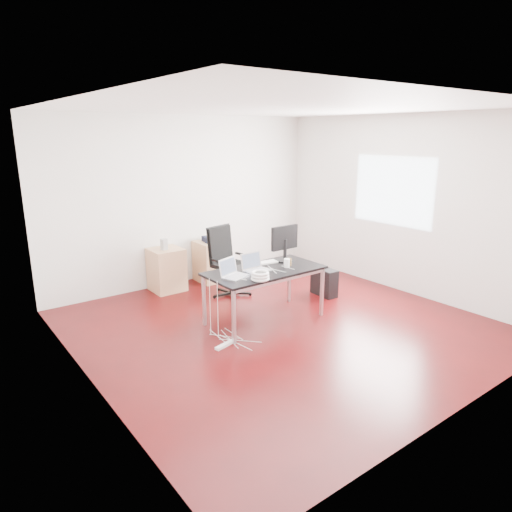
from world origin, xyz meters
TOP-DOWN VIEW (x-y plane):
  - room_shell at (0.04, 0.00)m, footprint 5.00×5.00m
  - desk at (-0.06, 0.28)m, footprint 1.60×0.80m
  - office_chair at (0.12, 1.47)m, footprint 0.56×0.58m
  - filing_cabinet_left at (-0.56, 2.23)m, footprint 0.50×0.50m
  - filing_cabinet_right at (0.30, 2.23)m, footprint 0.50×0.50m
  - pc_tower at (1.32, 0.50)m, footprint 0.23×0.46m
  - wastebasket at (0.35, 2.25)m, footprint 0.31×0.31m
  - power_strip at (-0.94, -0.07)m, footprint 0.31×0.13m
  - laptop_left at (-0.57, 0.28)m, footprint 0.39×0.34m
  - laptop_right at (-0.19, 0.31)m, footprint 0.34×0.27m
  - monitor at (0.44, 0.45)m, footprint 0.45×0.26m
  - keyboard at (0.09, 0.52)m, footprint 0.45×0.20m
  - cup_white at (0.25, 0.18)m, footprint 0.10×0.10m
  - cup_brown at (0.33, 0.23)m, footprint 0.09×0.09m
  - cable_coil at (-0.38, -0.04)m, footprint 0.24×0.24m
  - power_adapter at (-0.28, 0.07)m, footprint 0.09×0.09m
  - speaker at (-0.60, 2.18)m, footprint 0.11×0.10m
  - navy_garment at (0.32, 2.22)m, footprint 0.33×0.29m

SIDE VIEW (x-z plane):
  - power_strip at x=-0.94m, z-range 0.00..0.04m
  - wastebasket at x=0.35m, z-range 0.00..0.28m
  - pc_tower at x=1.32m, z-range 0.00..0.44m
  - filing_cabinet_left at x=-0.56m, z-range 0.00..0.70m
  - filing_cabinet_right at x=0.30m, z-range 0.00..0.70m
  - office_chair at x=0.12m, z-range 0.06..1.15m
  - desk at x=-0.06m, z-range 0.31..1.04m
  - keyboard at x=0.09m, z-range 0.73..0.75m
  - power_adapter at x=-0.28m, z-range 0.73..0.76m
  - navy_garment at x=0.32m, z-range 0.70..0.79m
  - cup_brown at x=0.33m, z-range 0.73..0.83m
  - cable_coil at x=-0.38m, z-range 0.73..0.84m
  - laptop_left at x=-0.57m, z-range 0.67..0.90m
  - laptop_right at x=-0.19m, z-range 0.67..0.90m
  - speaker at x=-0.60m, z-range 0.70..0.88m
  - cup_white at x=0.25m, z-range 0.73..0.85m
  - monitor at x=0.44m, z-range 0.76..1.27m
  - room_shell at x=0.04m, z-range -1.10..3.90m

